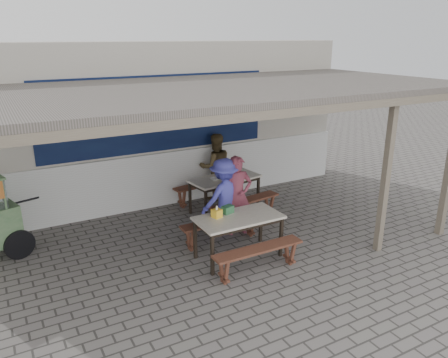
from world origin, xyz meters
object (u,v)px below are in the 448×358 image
(tissue_box, at_px, (217,213))
(donation_box, at_px, (228,209))
(bench_right_wall, at_px, (221,226))
(patron_wall_side, at_px, (215,167))
(bench_left_wall, at_px, (206,187))
(bench_right_street, at_px, (258,254))
(condiment_bowl, at_px, (214,179))
(table_right, at_px, (239,221))
(table_left, at_px, (225,181))
(bench_left_street, at_px, (245,205))
(patron_street_side, at_px, (238,196))
(patron_right_table, at_px, (224,197))
(condiment_jar, at_px, (231,173))

(tissue_box, relative_size, donation_box, 0.72)
(bench_right_wall, xyz_separation_m, patron_wall_side, (0.98, 2.07, 0.43))
(bench_left_wall, bearing_deg, bench_right_street, -110.48)
(donation_box, xyz_separation_m, condiment_bowl, (0.63, 1.69, -0.04))
(table_right, xyz_separation_m, condiment_bowl, (0.55, 1.91, 0.10))
(table_right, relative_size, bench_right_street, 0.94)
(table_left, bearing_deg, donation_box, -125.52)
(bench_left_street, bearing_deg, patron_street_side, -143.79)
(bench_left_street, bearing_deg, bench_right_wall, -152.51)
(table_left, height_order, bench_right_wall, table_left)
(tissue_box, bearing_deg, patron_street_side, 40.58)
(bench_left_street, xyz_separation_m, bench_right_street, (-0.91, -1.88, -0.00))
(bench_right_wall, bearing_deg, bench_right_street, -90.00)
(bench_right_wall, bearing_deg, condiment_bowl, 67.42)
(table_left, xyz_separation_m, tissue_box, (-1.15, -1.80, 0.15))
(bench_left_street, xyz_separation_m, tissue_box, (-1.24, -1.11, 0.48))
(bench_left_street, bearing_deg, donation_box, -141.72)
(table_left, xyz_separation_m, table_right, (-0.81, -1.95, 0.00))
(bench_right_wall, xyz_separation_m, patron_right_table, (0.25, 0.34, 0.40))
(patron_right_table, relative_size, donation_box, 7.69)
(patron_street_side, height_order, condiment_bowl, patron_street_side)
(table_right, xyz_separation_m, patron_street_side, (0.49, 0.85, 0.08))
(patron_wall_side, height_order, condiment_jar, patron_wall_side)
(table_right, relative_size, patron_right_table, 0.97)
(patron_wall_side, bearing_deg, table_right, 80.91)
(bench_right_street, distance_m, patron_street_side, 1.60)
(tissue_box, relative_size, condiment_bowl, 0.80)
(tissue_box, bearing_deg, donation_box, 16.61)
(bench_left_wall, relative_size, patron_street_side, 1.08)
(bench_left_wall, relative_size, bench_right_wall, 1.06)
(bench_right_street, bearing_deg, table_right, 90.00)
(table_left, relative_size, bench_left_street, 0.98)
(bench_left_wall, distance_m, condiment_jar, 0.80)
(condiment_jar, height_order, condiment_bowl, condiment_jar)
(tissue_box, bearing_deg, patron_wall_side, 62.65)
(condiment_bowl, bearing_deg, patron_right_table, -107.01)
(table_right, bearing_deg, bench_right_street, -90.00)
(bench_left_wall, bearing_deg, table_right, -113.25)
(table_left, xyz_separation_m, patron_street_side, (-0.33, -1.10, 0.08))
(bench_right_street, bearing_deg, donation_box, 95.77)
(table_right, height_order, condiment_jar, condiment_jar)
(bench_left_wall, xyz_separation_m, condiment_jar, (0.32, -0.58, 0.45))
(patron_street_side, bearing_deg, table_left, 83.62)
(patron_street_side, distance_m, condiment_jar, 1.32)
(bench_left_street, bearing_deg, patron_right_table, -162.87)
(patron_street_side, height_order, patron_right_table, patron_street_side)
(patron_wall_side, bearing_deg, bench_left_wall, 23.06)
(table_right, bearing_deg, patron_wall_side, 70.13)
(bench_left_street, xyz_separation_m, donation_box, (-1.00, -1.04, 0.47))
(condiment_jar, bearing_deg, bench_right_street, -111.17)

